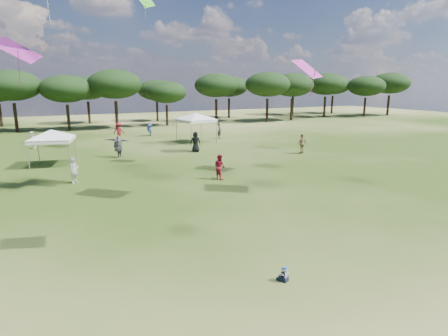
# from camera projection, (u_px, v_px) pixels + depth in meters

# --- Properties ---
(ground) EXTENTS (140.00, 140.00, 0.00)m
(ground) POSITION_uv_depth(u_px,v_px,m) (333.00, 323.00, 9.13)
(ground) COLOR #324715
(ground) RESTS_ON ground
(tree_line) EXTENTS (108.78, 17.63, 7.77)m
(tree_line) POSITION_uv_depth(u_px,v_px,m) (104.00, 86.00, 50.42)
(tree_line) COLOR black
(tree_line) RESTS_ON ground
(tent_left) EXTENTS (5.46, 5.46, 2.88)m
(tent_left) POSITION_uv_depth(u_px,v_px,m) (51.00, 131.00, 26.30)
(tent_left) COLOR gray
(tent_left) RESTS_ON ground
(tent_right) EXTENTS (6.11, 6.11, 3.24)m
(tent_right) POSITION_uv_depth(u_px,v_px,m) (196.00, 114.00, 36.71)
(tent_right) COLOR gray
(tent_right) RESTS_ON ground
(toddler) EXTENTS (0.35, 0.37, 0.46)m
(toddler) POSITION_uv_depth(u_px,v_px,m) (284.00, 275.00, 11.03)
(toddler) COLOR black
(toddler) RESTS_ON ground
(festival_crowd) EXTENTS (28.53, 22.60, 1.92)m
(festival_crowd) POSITION_uv_depth(u_px,v_px,m) (102.00, 145.00, 30.25)
(festival_crowd) COLOR #A91C28
(festival_crowd) RESTS_ON ground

